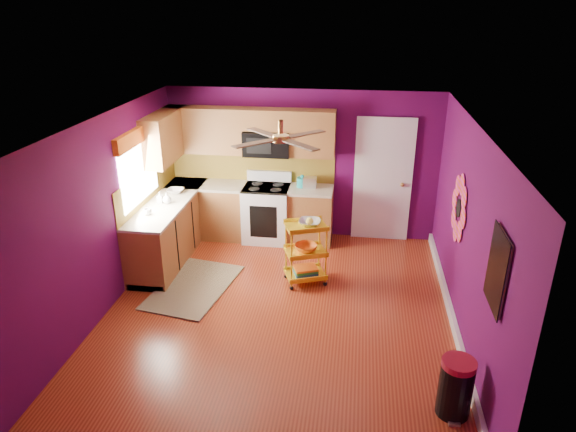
# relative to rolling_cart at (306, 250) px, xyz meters

# --- Properties ---
(ground) EXTENTS (5.00, 5.00, 0.00)m
(ground) POSITION_rel_rolling_cart_xyz_m (-0.27, -0.80, -0.52)
(ground) COLOR maroon
(ground) RESTS_ON ground
(room_envelope) EXTENTS (4.54, 5.04, 2.52)m
(room_envelope) POSITION_rel_rolling_cart_xyz_m (-0.24, -0.80, 1.11)
(room_envelope) COLOR #4F0945
(room_envelope) RESTS_ON ground
(lower_cabinets) EXTENTS (2.81, 2.31, 0.94)m
(lower_cabinets) POSITION_rel_rolling_cart_xyz_m (-1.61, 1.02, -0.09)
(lower_cabinets) COLOR brown
(lower_cabinets) RESTS_ON ground
(electric_range) EXTENTS (0.76, 0.66, 1.13)m
(electric_range) POSITION_rel_rolling_cart_xyz_m (-0.82, 1.38, -0.04)
(electric_range) COLOR white
(electric_range) RESTS_ON ground
(upper_cabinetry) EXTENTS (2.80, 2.30, 1.26)m
(upper_cabinetry) POSITION_rel_rolling_cart_xyz_m (-1.51, 1.38, 1.28)
(upper_cabinetry) COLOR brown
(upper_cabinetry) RESTS_ON ground
(left_window) EXTENTS (0.08, 1.35, 1.08)m
(left_window) POSITION_rel_rolling_cart_xyz_m (-2.48, 0.25, 1.22)
(left_window) COLOR white
(left_window) RESTS_ON ground
(panel_door) EXTENTS (0.95, 0.11, 2.15)m
(panel_door) POSITION_rel_rolling_cart_xyz_m (1.08, 1.67, 0.50)
(panel_door) COLOR white
(panel_door) RESTS_ON ground
(right_wall_art) EXTENTS (0.04, 2.74, 1.04)m
(right_wall_art) POSITION_rel_rolling_cart_xyz_m (1.96, -1.14, 0.92)
(right_wall_art) COLOR black
(right_wall_art) RESTS_ON ground
(ceiling_fan) EXTENTS (1.01, 1.01, 0.26)m
(ceiling_fan) POSITION_rel_rolling_cart_xyz_m (-0.27, -0.60, 1.77)
(ceiling_fan) COLOR #BF8C3F
(ceiling_fan) RESTS_ON ground
(shag_rug) EXTENTS (1.18, 1.66, 0.02)m
(shag_rug) POSITION_rel_rolling_cart_xyz_m (-1.57, -0.39, -0.51)
(shag_rug) COLOR black
(shag_rug) RESTS_ON ground
(rolling_cart) EXTENTS (0.67, 0.58, 1.01)m
(rolling_cart) POSITION_rel_rolling_cart_xyz_m (0.00, 0.00, 0.00)
(rolling_cart) COLOR yellow
(rolling_cart) RESTS_ON ground
(trash_can) EXTENTS (0.35, 0.37, 0.63)m
(trash_can) POSITION_rel_rolling_cart_xyz_m (1.72, -2.36, -0.20)
(trash_can) COLOR black
(trash_can) RESTS_ON ground
(teal_kettle) EXTENTS (0.18, 0.18, 0.21)m
(teal_kettle) POSITION_rel_rolling_cart_xyz_m (-0.23, 1.47, 0.50)
(teal_kettle) COLOR teal
(teal_kettle) RESTS_ON lower_cabinets
(toaster) EXTENTS (0.22, 0.15, 0.18)m
(toaster) POSITION_rel_rolling_cart_xyz_m (-0.10, 1.45, 0.51)
(toaster) COLOR beige
(toaster) RESTS_ON lower_cabinets
(soap_bottle_a) EXTENTS (0.08, 0.08, 0.18)m
(soap_bottle_a) POSITION_rel_rolling_cart_xyz_m (-2.29, 0.44, 0.51)
(soap_bottle_a) COLOR #EA3F72
(soap_bottle_a) RESTS_ON lower_cabinets
(soap_bottle_b) EXTENTS (0.13, 0.13, 0.17)m
(soap_bottle_b) POSITION_rel_rolling_cart_xyz_m (-2.18, 0.44, 0.50)
(soap_bottle_b) COLOR white
(soap_bottle_b) RESTS_ON lower_cabinets
(counter_dish) EXTENTS (0.26, 0.26, 0.06)m
(counter_dish) POSITION_rel_rolling_cart_xyz_m (-2.21, 0.90, 0.45)
(counter_dish) COLOR white
(counter_dish) RESTS_ON lower_cabinets
(counter_cup) EXTENTS (0.12, 0.12, 0.09)m
(counter_cup) POSITION_rel_rolling_cart_xyz_m (-2.30, -0.03, 0.47)
(counter_cup) COLOR white
(counter_cup) RESTS_ON lower_cabinets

